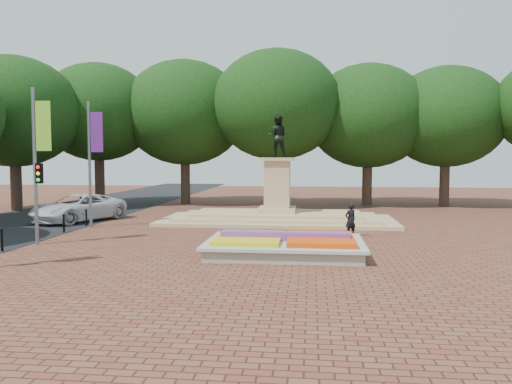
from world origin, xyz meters
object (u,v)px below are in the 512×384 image
Objects in this scene: flower_bed at (286,245)px; pedestrian at (350,220)px; van at (78,208)px; monument at (277,207)px.

flower_bed is 3.74× the size of pedestrian.
van is at bearing 145.83° from flower_bed.
monument is at bearing 28.41° from van.
monument is at bearing -87.03° from pedestrian.
monument is 8.31× the size of pedestrian.
monument is 12.16m from van.
pedestrian is (2.94, 4.71, 0.46)m from flower_bed.
monument reaches higher than pedestrian.
van is (-13.14, 8.92, 0.46)m from flower_bed.
pedestrian is (16.08, -4.21, 0.01)m from van.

